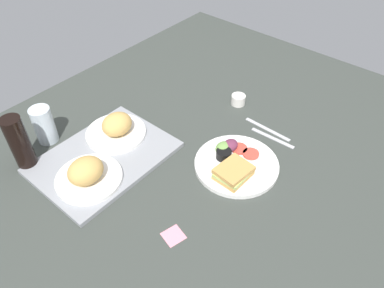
# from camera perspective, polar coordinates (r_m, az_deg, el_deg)

# --- Properties ---
(ground_plane) EXTENTS (1.90, 1.50, 0.03)m
(ground_plane) POSITION_cam_1_polar(r_m,az_deg,el_deg) (1.27, 0.46, -2.89)
(ground_plane) COLOR #383D38
(serving_tray) EXTENTS (0.45, 0.33, 0.02)m
(serving_tray) POSITION_cam_1_polar(r_m,az_deg,el_deg) (1.29, -13.46, -2.05)
(serving_tray) COLOR gray
(serving_tray) RESTS_ON ground_plane
(bread_plate_near) EXTENTS (0.21, 0.21, 0.09)m
(bread_plate_near) POSITION_cam_1_polar(r_m,az_deg,el_deg) (1.19, -15.96, -4.50)
(bread_plate_near) COLOR white
(bread_plate_near) RESTS_ON serving_tray
(bread_plate_far) EXTENTS (0.21, 0.21, 0.09)m
(bread_plate_far) POSITION_cam_1_polar(r_m,az_deg,el_deg) (1.33, -11.63, 2.42)
(bread_plate_far) COLOR white
(bread_plate_far) RESTS_ON serving_tray
(plate_with_salad) EXTENTS (0.28, 0.28, 0.05)m
(plate_with_salad) POSITION_cam_1_polar(r_m,az_deg,el_deg) (1.23, 6.61, -2.98)
(plate_with_salad) COLOR white
(plate_with_salad) RESTS_ON ground_plane
(drinking_glass) EXTENTS (0.07, 0.07, 0.14)m
(drinking_glass) POSITION_cam_1_polar(r_m,az_deg,el_deg) (1.38, -21.97, 2.76)
(drinking_glass) COLOR silver
(drinking_glass) RESTS_ON ground_plane
(soda_bottle) EXTENTS (0.06, 0.06, 0.20)m
(soda_bottle) POSITION_cam_1_polar(r_m,az_deg,el_deg) (1.29, -25.15, 0.04)
(soda_bottle) COLOR black
(soda_bottle) RESTS_ON ground_plane
(espresso_cup) EXTENTS (0.06, 0.06, 0.04)m
(espresso_cup) POSITION_cam_1_polar(r_m,az_deg,el_deg) (1.50, 7.19, 6.83)
(espresso_cup) COLOR silver
(espresso_cup) RESTS_ON ground_plane
(fork) EXTENTS (0.02, 0.17, 0.01)m
(fork) POSITION_cam_1_polar(r_m,az_deg,el_deg) (1.36, 12.39, 0.95)
(fork) COLOR #B7B7BC
(fork) RESTS_ON ground_plane
(knife) EXTENTS (0.02, 0.19, 0.01)m
(knife) POSITION_cam_1_polar(r_m,az_deg,el_deg) (1.40, 11.63, 2.28)
(knife) COLOR #B7B7BC
(knife) RESTS_ON ground_plane
(sticky_note) EXTENTS (0.07, 0.07, 0.00)m
(sticky_note) POSITION_cam_1_polar(r_m,az_deg,el_deg) (1.07, -2.90, -14.01)
(sticky_note) COLOR pink
(sticky_note) RESTS_ON ground_plane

